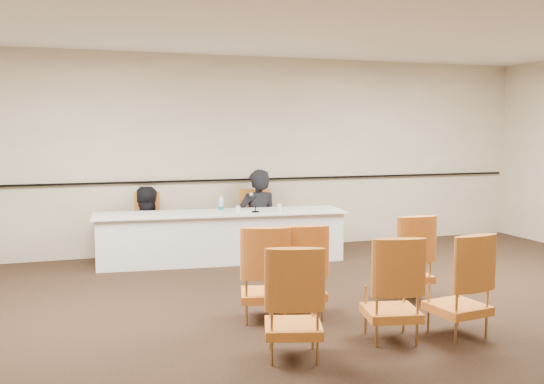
{
  "coord_description": "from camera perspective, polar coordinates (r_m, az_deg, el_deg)",
  "views": [
    {
      "loc": [
        -2.43,
        -5.1,
        1.86
      ],
      "look_at": [
        0.13,
        2.6,
        1.04
      ],
      "focal_mm": 40.0,
      "sensor_mm": 36.0,
      "label": 1
    }
  ],
  "objects": [
    {
      "name": "wall_back",
      "position": [
        9.42,
        -3.42,
        3.61
      ],
      "size": [
        10.0,
        0.04,
        3.0
      ],
      "primitive_type": "cube",
      "color": "#B8AD91",
      "rests_on": "ground"
    },
    {
      "name": "drinking_glass",
      "position": [
        8.51,
        -3.22,
        -1.64
      ],
      "size": [
        0.08,
        0.08,
        0.1
      ],
      "primitive_type": "cylinder",
      "rotation": [
        0.0,
        0.0,
        0.23
      ],
      "color": "white",
      "rests_on": "panel_table"
    },
    {
      "name": "aud_chair_back_right",
      "position": [
        5.82,
        17.11,
        -8.23
      ],
      "size": [
        0.56,
        0.56,
        0.95
      ],
      "primitive_type": null,
      "rotation": [
        0.0,
        0.0,
        0.13
      ],
      "color": "#BC7521",
      "rests_on": "ground"
    },
    {
      "name": "panelist_main_chair",
      "position": [
        9.27,
        -1.36,
        -2.78
      ],
      "size": [
        0.55,
        0.55,
        0.95
      ],
      "primitive_type": null,
      "rotation": [
        0.0,
        0.0,
        -0.1
      ],
      "color": "#BC7521",
      "rests_on": "ground"
    },
    {
      "name": "aud_chair_front_mid",
      "position": [
        6.09,
        2.8,
        -7.34
      ],
      "size": [
        0.6,
        0.6,
        0.95
      ],
      "primitive_type": null,
      "rotation": [
        0.0,
        0.0,
        -0.23
      ],
      "color": "#BC7521",
      "rests_on": "ground"
    },
    {
      "name": "ceiling",
      "position": [
        5.76,
        7.31,
        17.17
      ],
      "size": [
        10.0,
        10.0,
        0.0
      ],
      "primitive_type": "plane",
      "rotation": [
        3.14,
        0.0,
        0.0
      ],
      "color": "white",
      "rests_on": "ground"
    },
    {
      "name": "microphone",
      "position": [
        8.54,
        -1.58,
        -1.01
      ],
      "size": [
        0.12,
        0.21,
        0.28
      ],
      "primitive_type": null,
      "rotation": [
        0.0,
        0.0,
        0.12
      ],
      "color": "black",
      "rests_on": "panel_table"
    },
    {
      "name": "aud_chair_front_left",
      "position": [
        5.99,
        -0.7,
        -7.57
      ],
      "size": [
        0.61,
        0.61,
        0.95
      ],
      "primitive_type": null,
      "rotation": [
        0.0,
        0.0,
        -0.27
      ],
      "color": "#BC7521",
      "rests_on": "ground"
    },
    {
      "name": "papers",
      "position": [
        8.64,
        -2.59,
        -1.85
      ],
      "size": [
        0.33,
        0.26,
        0.0
      ],
      "primitive_type": "cube",
      "rotation": [
        0.0,
        0.0,
        0.16
      ],
      "color": "white",
      "rests_on": "panel_table"
    },
    {
      "name": "water_bottle",
      "position": [
        8.52,
        -4.82,
        -1.16
      ],
      "size": [
        0.1,
        0.1,
        0.24
      ],
      "primitive_type": null,
      "rotation": [
        0.0,
        0.0,
        -0.36
      ],
      "color": "#17767E",
      "rests_on": "panel_table"
    },
    {
      "name": "panelist_second",
      "position": [
        9.13,
        -11.87,
        -4.49
      ],
      "size": [
        0.78,
        0.61,
        1.6
      ],
      "primitive_type": "imported",
      "rotation": [
        0.0,
        0.0,
        3.13
      ],
      "color": "black",
      "rests_on": "ground"
    },
    {
      "name": "panelist_main",
      "position": [
        9.28,
        -1.36,
        -3.27
      ],
      "size": [
        0.68,
        0.48,
        1.76
      ],
      "primitive_type": "imported",
      "rotation": [
        0.0,
        0.0,
        3.23
      ],
      "color": "black",
      "rests_on": "ground"
    },
    {
      "name": "aud_chair_front_right",
      "position": [
        6.88,
        12.59,
        -5.95
      ],
      "size": [
        0.52,
        0.52,
        0.95
      ],
      "primitive_type": null,
      "rotation": [
        0.0,
        0.0,
        -0.04
      ],
      "color": "#BC7521",
      "rests_on": "ground"
    },
    {
      "name": "panelist_second_chair",
      "position": [
        9.09,
        -11.9,
        -3.08
      ],
      "size": [
        0.55,
        0.55,
        0.95
      ],
      "primitive_type": null,
      "rotation": [
        0.0,
        0.0,
        -0.1
      ],
      "color": "#BC7521",
      "rests_on": "ground"
    },
    {
      "name": "floor",
      "position": [
        5.94,
        6.93,
        -12.47
      ],
      "size": [
        10.0,
        10.0,
        0.0
      ],
      "primitive_type": "plane",
      "color": "black",
      "rests_on": "ground"
    },
    {
      "name": "coffee_cup",
      "position": [
        8.62,
        0.69,
        -1.48
      ],
      "size": [
        0.09,
        0.09,
        0.12
      ],
      "primitive_type": "cylinder",
      "rotation": [
        0.0,
        0.0,
        -0.17
      ],
      "color": "silver",
      "rests_on": "panel_table"
    },
    {
      "name": "panel_table",
      "position": [
        8.66,
        -4.8,
        -4.22
      ],
      "size": [
        3.6,
        1.16,
        0.71
      ],
      "primitive_type": null,
      "rotation": [
        0.0,
        0.0,
        -0.1
      ],
      "color": "silver",
      "rests_on": "ground"
    },
    {
      "name": "wall_rail",
      "position": [
        9.41,
        -3.34,
        1.16
      ],
      "size": [
        9.8,
        0.04,
        0.03
      ],
      "primitive_type": "cube",
      "color": "black",
      "rests_on": "wall_back"
    },
    {
      "name": "aud_chair_back_mid",
      "position": [
        5.53,
        11.15,
        -8.81
      ],
      "size": [
        0.59,
        0.59,
        0.95
      ],
      "primitive_type": null,
      "rotation": [
        0.0,
        0.0,
        -0.21
      ],
      "color": "#BC7521",
      "rests_on": "ground"
    },
    {
      "name": "aud_chair_back_left",
      "position": [
        5.02,
        2.01,
        -10.21
      ],
      "size": [
        0.62,
        0.62,
        0.95
      ],
      "primitive_type": null,
      "rotation": [
        0.0,
        0.0,
        -0.29
      ],
      "color": "#BC7521",
      "rests_on": "ground"
    }
  ]
}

